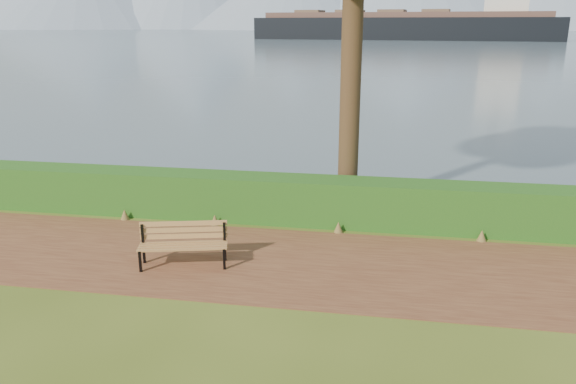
# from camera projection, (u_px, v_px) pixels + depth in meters

# --- Properties ---
(ground) EXTENTS (140.00, 140.00, 0.00)m
(ground) POSITION_uv_depth(u_px,v_px,m) (241.00, 267.00, 10.16)
(ground) COLOR #415217
(ground) RESTS_ON ground
(path) EXTENTS (40.00, 3.40, 0.01)m
(path) POSITION_uv_depth(u_px,v_px,m) (245.00, 260.00, 10.44)
(path) COLOR #572E1D
(path) RESTS_ON ground
(hedge) EXTENTS (32.00, 0.85, 1.00)m
(hedge) POSITION_uv_depth(u_px,v_px,m) (269.00, 198.00, 12.47)
(hedge) COLOR #174F16
(hedge) RESTS_ON ground
(water) EXTENTS (700.00, 510.00, 0.00)m
(water) POSITION_uv_depth(u_px,v_px,m) (383.00, 32.00, 255.42)
(water) COLOR #3F5665
(water) RESTS_ON ground
(bench) EXTENTS (1.65, 0.83, 0.79)m
(bench) POSITION_uv_depth(u_px,v_px,m) (183.00, 241.00, 10.14)
(bench) COLOR black
(bench) RESTS_ON ground
(cargo_ship) EXTENTS (77.22, 23.12, 23.16)m
(cargo_ship) POSITION_uv_depth(u_px,v_px,m) (413.00, 26.00, 142.24)
(cargo_ship) COLOR black
(cargo_ship) RESTS_ON ground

